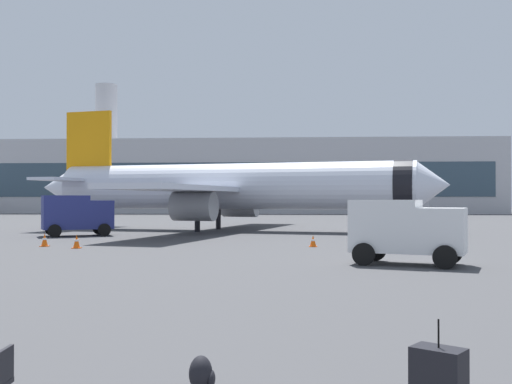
{
  "coord_description": "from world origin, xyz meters",
  "views": [
    {
      "loc": [
        -0.24,
        -3.69,
        2.61
      ],
      "look_at": [
        -2.15,
        27.76,
        3.0
      ],
      "focal_mm": 42.4,
      "sensor_mm": 36.0,
      "label": 1
    }
  ],
  "objects_px": {
    "service_truck": "(77,213)",
    "cargo_van": "(406,228)",
    "traveller_backpack": "(202,374)",
    "safety_cone_mid": "(45,240)",
    "rolling_suitcase": "(439,375)",
    "safety_cone_near": "(313,241)",
    "safety_cone_far": "(77,242)",
    "airplane_at_gate": "(228,187)",
    "fuel_truck": "(398,209)"
  },
  "relations": [
    {
      "from": "safety_cone_near",
      "to": "rolling_suitcase",
      "type": "height_order",
      "value": "rolling_suitcase"
    },
    {
      "from": "cargo_van",
      "to": "traveller_backpack",
      "type": "height_order",
      "value": "cargo_van"
    },
    {
      "from": "service_truck",
      "to": "cargo_van",
      "type": "bearing_deg",
      "value": -41.79
    },
    {
      "from": "cargo_van",
      "to": "safety_cone_mid",
      "type": "xyz_separation_m",
      "value": [
        -18.27,
        8.21,
        -1.09
      ]
    },
    {
      "from": "safety_cone_mid",
      "to": "safety_cone_far",
      "type": "xyz_separation_m",
      "value": [
        2.22,
        -1.1,
        0.0
      ]
    },
    {
      "from": "service_truck",
      "to": "safety_cone_near",
      "type": "bearing_deg",
      "value": -28.25
    },
    {
      "from": "airplane_at_gate",
      "to": "safety_cone_far",
      "type": "bearing_deg",
      "value": -108.5
    },
    {
      "from": "rolling_suitcase",
      "to": "traveller_backpack",
      "type": "bearing_deg",
      "value": 172.14
    },
    {
      "from": "cargo_van",
      "to": "airplane_at_gate",
      "type": "bearing_deg",
      "value": 111.2
    },
    {
      "from": "rolling_suitcase",
      "to": "traveller_backpack",
      "type": "height_order",
      "value": "rolling_suitcase"
    },
    {
      "from": "safety_cone_near",
      "to": "traveller_backpack",
      "type": "bearing_deg",
      "value": -95.35
    },
    {
      "from": "service_truck",
      "to": "safety_cone_mid",
      "type": "bearing_deg",
      "value": -80.0
    },
    {
      "from": "service_truck",
      "to": "safety_cone_mid",
      "type": "height_order",
      "value": "service_truck"
    },
    {
      "from": "safety_cone_mid",
      "to": "cargo_van",
      "type": "bearing_deg",
      "value": -24.21
    },
    {
      "from": "airplane_at_gate",
      "to": "safety_cone_mid",
      "type": "distance_m",
      "value": 19.5
    },
    {
      "from": "fuel_truck",
      "to": "safety_cone_near",
      "type": "distance_m",
      "value": 19.34
    },
    {
      "from": "safety_cone_near",
      "to": "traveller_backpack",
      "type": "height_order",
      "value": "safety_cone_near"
    },
    {
      "from": "safety_cone_mid",
      "to": "safety_cone_far",
      "type": "distance_m",
      "value": 2.48
    },
    {
      "from": "safety_cone_near",
      "to": "traveller_backpack",
      "type": "relative_size",
      "value": 1.33
    },
    {
      "from": "service_truck",
      "to": "fuel_truck",
      "type": "distance_m",
      "value": 25.77
    },
    {
      "from": "fuel_truck",
      "to": "safety_cone_near",
      "type": "xyz_separation_m",
      "value": [
        -7.67,
        -17.69,
        -1.46
      ]
    },
    {
      "from": "airplane_at_gate",
      "to": "safety_cone_mid",
      "type": "relative_size",
      "value": 48.5
    },
    {
      "from": "safety_cone_far",
      "to": "cargo_van",
      "type": "bearing_deg",
      "value": -23.89
    },
    {
      "from": "service_truck",
      "to": "cargo_van",
      "type": "xyz_separation_m",
      "value": [
        19.97,
        -17.85,
        -0.16
      ]
    },
    {
      "from": "fuel_truck",
      "to": "safety_cone_far",
      "type": "xyz_separation_m",
      "value": [
        -20.31,
        -19.53,
        -1.41
      ]
    },
    {
      "from": "safety_cone_mid",
      "to": "rolling_suitcase",
      "type": "height_order",
      "value": "rolling_suitcase"
    },
    {
      "from": "fuel_truck",
      "to": "rolling_suitcase",
      "type": "xyz_separation_m",
      "value": [
        -6.95,
        -43.37,
        -1.38
      ]
    },
    {
      "from": "fuel_truck",
      "to": "cargo_van",
      "type": "bearing_deg",
      "value": -99.08
    },
    {
      "from": "traveller_backpack",
      "to": "safety_cone_near",
      "type": "bearing_deg",
      "value": 84.65
    },
    {
      "from": "rolling_suitcase",
      "to": "safety_cone_near",
      "type": "bearing_deg",
      "value": 91.59
    },
    {
      "from": "safety_cone_mid",
      "to": "rolling_suitcase",
      "type": "distance_m",
      "value": 29.4
    },
    {
      "from": "cargo_van",
      "to": "safety_cone_near",
      "type": "xyz_separation_m",
      "value": [
        -3.41,
        8.95,
        -1.13
      ]
    },
    {
      "from": "rolling_suitcase",
      "to": "traveller_backpack",
      "type": "relative_size",
      "value": 2.29
    },
    {
      "from": "safety_cone_near",
      "to": "traveller_backpack",
      "type": "xyz_separation_m",
      "value": [
        -2.36,
        -25.25,
        -0.08
      ]
    },
    {
      "from": "fuel_truck",
      "to": "rolling_suitcase",
      "type": "relative_size",
      "value": 5.57
    },
    {
      "from": "cargo_van",
      "to": "rolling_suitcase",
      "type": "height_order",
      "value": "cargo_van"
    },
    {
      "from": "traveller_backpack",
      "to": "safety_cone_far",
      "type": "bearing_deg",
      "value": 113.71
    },
    {
      "from": "cargo_van",
      "to": "safety_cone_mid",
      "type": "bearing_deg",
      "value": 155.79
    },
    {
      "from": "fuel_truck",
      "to": "safety_cone_mid",
      "type": "height_order",
      "value": "fuel_truck"
    },
    {
      "from": "service_truck",
      "to": "traveller_backpack",
      "type": "relative_size",
      "value": 10.99
    },
    {
      "from": "airplane_at_gate",
      "to": "safety_cone_mid",
      "type": "height_order",
      "value": "airplane_at_gate"
    },
    {
      "from": "fuel_truck",
      "to": "cargo_van",
      "type": "relative_size",
      "value": 1.27
    },
    {
      "from": "airplane_at_gate",
      "to": "fuel_truck",
      "type": "distance_m",
      "value": 14.32
    },
    {
      "from": "airplane_at_gate",
      "to": "safety_cone_far",
      "type": "relative_size",
      "value": 47.98
    },
    {
      "from": "cargo_van",
      "to": "safety_cone_far",
      "type": "height_order",
      "value": "cargo_van"
    },
    {
      "from": "service_truck",
      "to": "fuel_truck",
      "type": "bearing_deg",
      "value": 19.96
    },
    {
      "from": "cargo_van",
      "to": "safety_cone_far",
      "type": "distance_m",
      "value": 17.59
    },
    {
      "from": "service_truck",
      "to": "rolling_suitcase",
      "type": "distance_m",
      "value": 38.67
    },
    {
      "from": "service_truck",
      "to": "airplane_at_gate",
      "type": "bearing_deg",
      "value": 37.28
    },
    {
      "from": "service_truck",
      "to": "traveller_backpack",
      "type": "distance_m",
      "value": 37.01
    }
  ]
}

